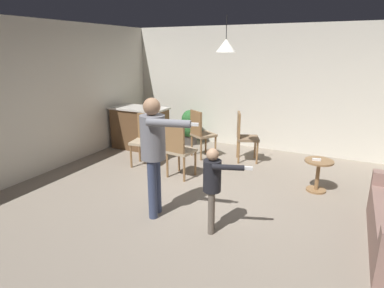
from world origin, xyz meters
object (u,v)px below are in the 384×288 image
(person_child, at_px, (213,181))
(potted_plant_corner, at_px, (190,125))
(dining_chair_centre_back, at_px, (244,135))
(dining_chair_spare, at_px, (201,132))
(kitchen_counter, at_px, (140,128))
(dining_chair_near_wall, at_px, (179,148))
(spare_remote_on_table, at_px, (317,160))
(dining_chair_by_counter, at_px, (145,138))
(side_table_by_couch, at_px, (318,172))
(person_adult, at_px, (154,145))

(person_child, bearing_deg, potted_plant_corner, -168.99)
(dining_chair_centre_back, xyz_separation_m, dining_chair_spare, (-0.88, -0.18, 0.00))
(kitchen_counter, bearing_deg, dining_chair_near_wall, -35.40)
(spare_remote_on_table, bearing_deg, person_child, -119.05)
(potted_plant_corner, bearing_deg, dining_chair_centre_back, -21.67)
(dining_chair_by_counter, relative_size, dining_chair_spare, 1.00)
(side_table_by_couch, bearing_deg, kitchen_counter, 170.08)
(side_table_by_couch, distance_m, spare_remote_on_table, 0.22)
(side_table_by_couch, distance_m, dining_chair_by_counter, 3.18)
(potted_plant_corner, xyz_separation_m, spare_remote_on_table, (2.97, -1.52, 0.08))
(kitchen_counter, xyz_separation_m, dining_chair_by_counter, (0.71, -0.85, 0.07))
(person_adult, height_order, dining_chair_centre_back, person_adult)
(person_adult, bearing_deg, person_child, 73.52)
(kitchen_counter, relative_size, dining_chair_by_counter, 1.26)
(kitchen_counter, bearing_deg, person_child, -41.66)
(person_child, xyz_separation_m, dining_chair_near_wall, (-1.21, 1.36, -0.13))
(dining_chair_spare, bearing_deg, spare_remote_on_table, 14.15)
(dining_chair_centre_back, bearing_deg, spare_remote_on_table, 35.84)
(side_table_by_couch, xyz_separation_m, dining_chair_spare, (-2.38, 0.71, 0.22))
(side_table_by_couch, xyz_separation_m, person_child, (-1.05, -1.84, 0.35))
(potted_plant_corner, relative_size, spare_remote_on_table, 6.34)
(person_child, distance_m, potted_plant_corner, 3.87)
(potted_plant_corner, bearing_deg, dining_chair_spare, -51.03)
(kitchen_counter, height_order, person_child, person_child)
(dining_chair_spare, height_order, spare_remote_on_table, dining_chair_spare)
(dining_chair_spare, bearing_deg, potted_plant_corner, 160.74)
(person_child, height_order, dining_chair_near_wall, person_child)
(dining_chair_by_counter, bearing_deg, dining_chair_near_wall, 152.92)
(person_child, bearing_deg, side_table_by_couch, 130.93)
(person_child, distance_m, dining_chair_spare, 2.88)
(dining_chair_near_wall, bearing_deg, person_child, -41.95)
(side_table_by_couch, bearing_deg, dining_chair_spare, 163.40)
(dining_chair_by_counter, bearing_deg, person_adult, 119.57)
(person_child, relative_size, dining_chair_near_wall, 1.09)
(side_table_by_couch, bearing_deg, potted_plant_corner, 153.71)
(dining_chair_near_wall, height_order, spare_remote_on_table, dining_chair_near_wall)
(person_child, distance_m, dining_chair_near_wall, 1.83)
(side_table_by_couch, relative_size, potted_plant_corner, 0.63)
(person_adult, xyz_separation_m, person_child, (0.85, -0.05, -0.33))
(dining_chair_by_counter, height_order, dining_chair_near_wall, same)
(kitchen_counter, distance_m, dining_chair_near_wall, 2.00)
(dining_chair_centre_back, height_order, spare_remote_on_table, dining_chair_centre_back)
(kitchen_counter, height_order, spare_remote_on_table, kitchen_counter)
(side_table_by_couch, relative_size, person_child, 0.48)
(kitchen_counter, height_order, dining_chair_centre_back, dining_chair_centre_back)
(person_adult, bearing_deg, side_table_by_couch, 120.12)
(person_child, distance_m, dining_chair_centre_back, 2.77)
(person_adult, relative_size, potted_plant_corner, 1.96)
(potted_plant_corner, bearing_deg, side_table_by_couch, -26.29)
(dining_chair_by_counter, relative_size, dining_chair_near_wall, 1.00)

